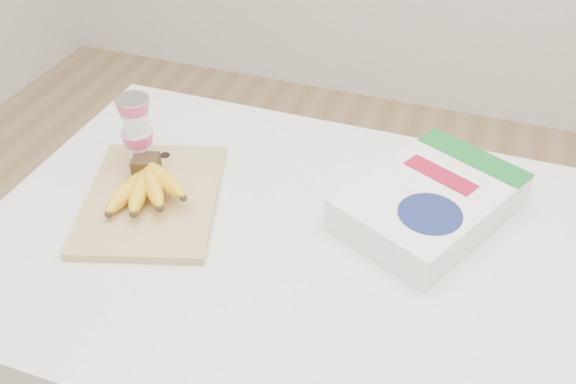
% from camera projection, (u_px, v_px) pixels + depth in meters
% --- Properties ---
extents(cutting_board, '(0.32, 0.38, 0.02)m').
position_uv_depth(cutting_board, '(152.00, 198.00, 1.17)').
color(cutting_board, tan).
rests_on(cutting_board, table).
extents(bananas, '(0.16, 0.17, 0.06)m').
position_uv_depth(bananas, '(146.00, 184.00, 1.15)').
color(bananas, '#382816').
rests_on(bananas, cutting_board).
extents(yogurt_stack, '(0.07, 0.06, 0.15)m').
position_uv_depth(yogurt_stack, '(137.00, 129.00, 1.20)').
color(yogurt_stack, white).
rests_on(yogurt_stack, cutting_board).
extents(cereal_box, '(0.33, 0.37, 0.07)m').
position_uv_depth(cereal_box, '(430.00, 202.00, 1.12)').
color(cereal_box, white).
rests_on(cereal_box, table).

